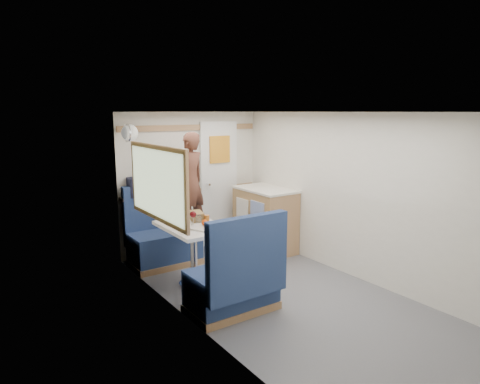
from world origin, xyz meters
TOP-DOWN VIEW (x-y plane):
  - floor at (0.00, 0.00)m, footprint 4.50×4.50m
  - ceiling at (0.00, 0.00)m, footprint 4.50×4.50m
  - wall_back at (0.00, 2.25)m, footprint 2.20×0.02m
  - wall_left at (-1.10, 0.00)m, footprint 0.02×4.50m
  - wall_right at (1.10, 0.00)m, footprint 0.02×4.50m
  - oak_trim_low at (0.00, 2.23)m, footprint 2.15×0.02m
  - oak_trim_high at (0.00, 2.23)m, footprint 2.15×0.02m
  - side_window at (-1.08, 1.00)m, footprint 0.04×1.30m
  - rear_door at (0.45, 2.22)m, footprint 0.62×0.12m
  - dinette_table at (-0.65, 1.00)m, footprint 0.62×0.92m
  - bench_far at (-0.65, 1.86)m, footprint 0.90×0.59m
  - bench_near at (-0.65, 0.14)m, footprint 0.90×0.59m
  - ledge at (-0.65, 2.12)m, footprint 0.90×0.14m
  - dome_light at (-1.04, 1.85)m, footprint 0.20×0.20m
  - galley_counter at (0.82, 1.55)m, footprint 0.57×0.92m
  - person at (-0.30, 1.72)m, footprint 0.55×0.44m
  - duffel_bag at (-0.73, 2.12)m, footprint 0.55×0.31m
  - tray at (-0.59, 0.79)m, footprint 0.42×0.47m
  - orange_fruit at (-0.58, 0.85)m, footprint 0.07×0.07m
  - cheese_block at (-0.52, 0.84)m, footprint 0.12×0.09m
  - wine_glass at (-0.65, 1.00)m, footprint 0.08×0.08m
  - tumbler_left at (-0.85, 0.77)m, footprint 0.07×0.07m
  - tumbler_right at (-0.57, 1.01)m, footprint 0.07×0.07m
  - beer_glass at (-0.47, 1.00)m, footprint 0.06×0.06m
  - pepper_grinder at (-0.70, 1.18)m, footprint 0.03×0.03m
  - salt_grinder at (-0.66, 1.12)m, footprint 0.04×0.04m
  - bread_loaf at (-0.51, 1.18)m, footprint 0.20×0.28m

SIDE VIEW (x-z plane):
  - floor at x=0.00m, z-range 0.00..0.00m
  - bench_far at x=-0.65m, z-range -0.22..0.83m
  - bench_near at x=-0.65m, z-range -0.22..0.83m
  - galley_counter at x=0.82m, z-range 0.01..0.93m
  - dinette_table at x=-0.65m, z-range 0.21..0.93m
  - tray at x=-0.59m, z-range 0.72..0.74m
  - cheese_block at x=-0.52m, z-range 0.74..0.78m
  - pepper_grinder at x=-0.70m, z-range 0.72..0.81m
  - salt_grinder at x=-0.66m, z-range 0.72..0.81m
  - beer_glass at x=-0.47m, z-range 0.72..0.82m
  - bread_loaf at x=-0.51m, z-range 0.72..0.82m
  - tumbler_right at x=-0.57m, z-range 0.72..0.83m
  - orange_fruit at x=-0.58m, z-range 0.74..0.81m
  - tumbler_left at x=-0.85m, z-range 0.72..0.83m
  - wine_glass at x=-0.65m, z-range 0.76..0.93m
  - oak_trim_low at x=0.00m, z-range 0.81..0.89m
  - ledge at x=-0.65m, z-range 0.86..0.90m
  - rear_door at x=0.45m, z-range 0.04..1.90m
  - wall_back at x=0.00m, z-range 0.00..2.00m
  - wall_left at x=-1.10m, z-range 0.00..2.00m
  - wall_right at x=1.10m, z-range 0.00..2.00m
  - duffel_bag at x=-0.73m, z-range 0.90..1.15m
  - person at x=-0.30m, z-range 0.45..1.75m
  - side_window at x=-1.08m, z-range 0.89..1.61m
  - dome_light at x=-1.04m, z-range 1.65..1.85m
  - oak_trim_high at x=0.00m, z-range 1.74..1.82m
  - ceiling at x=0.00m, z-range 2.00..2.00m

